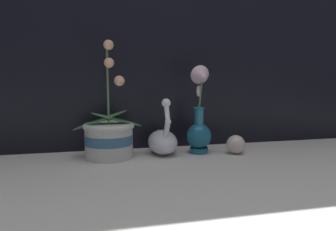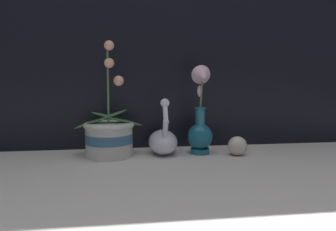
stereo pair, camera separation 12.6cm
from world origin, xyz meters
The scene contains 6 objects.
ground_plane centered at (0.00, 0.00, 0.00)m, with size 2.80×2.80×0.00m, color beige.
window_backdrop centered at (0.00, 0.30, 0.60)m, with size 2.80×0.03×1.20m.
orchid_potted_plant centered at (-0.22, 0.15, 0.08)m, with size 0.27×0.19×0.44m.
swan_figurine centered at (-0.01, 0.17, 0.05)m, with size 0.11×0.21×0.22m.
blue_vase centered at (0.14, 0.14, 0.13)m, with size 0.10×0.12×0.35m.
glass_sphere centered at (0.28, 0.10, 0.04)m, with size 0.07×0.07×0.07m.
Camera 1 is at (-0.28, -1.08, 0.30)m, focal length 35.00 mm.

